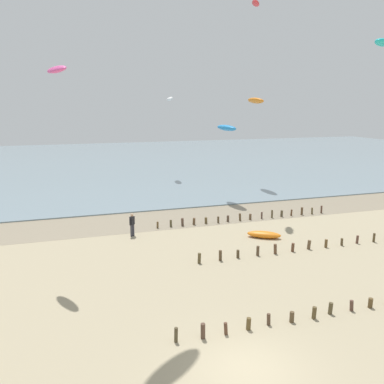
% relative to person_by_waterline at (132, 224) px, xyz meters
% --- Properties ---
extents(ground_plane, '(160.00, 160.00, 0.00)m').
position_rel_person_by_waterline_xyz_m(ground_plane, '(1.09, -17.12, -0.92)').
color(ground_plane, tan).
extents(wet_sand_strip, '(120.00, 6.05, 0.01)m').
position_rel_person_by_waterline_xyz_m(wet_sand_strip, '(1.09, 3.69, -0.91)').
color(wet_sand_strip, gray).
rests_on(wet_sand_strip, ground).
extents(sea, '(160.00, 70.00, 0.10)m').
position_rel_person_by_waterline_xyz_m(sea, '(1.09, 41.72, -0.87)').
color(sea, gray).
rests_on(sea, ground).
extents(groyne_near, '(16.22, 0.37, 0.69)m').
position_rel_person_by_waterline_xyz_m(groyne_near, '(7.15, -14.66, -0.65)').
color(groyne_near, '#4E422D').
rests_on(groyne_near, ground).
extents(groyne_mid, '(21.02, 0.36, 0.73)m').
position_rel_person_by_waterline_xyz_m(groyne_mid, '(12.82, -6.67, -0.61)').
color(groyne_mid, brown).
rests_on(groyne_mid, ground).
extents(groyne_far, '(15.16, 0.31, 0.69)m').
position_rel_person_by_waterline_xyz_m(groyne_far, '(9.58, 1.36, -0.63)').
color(groyne_far, brown).
rests_on(groyne_far, ground).
extents(person_by_waterline, '(0.45, 0.40, 1.71)m').
position_rel_person_by_waterline_xyz_m(person_by_waterline, '(0.00, 0.00, 0.00)').
color(person_by_waterline, '#383842').
rests_on(person_by_waterline, ground).
extents(grounded_kite, '(2.51, 2.10, 0.49)m').
position_rel_person_by_waterline_xyz_m(grounded_kite, '(9.01, -3.44, -0.67)').
color(grounded_kite, orange).
rests_on(grounded_kite, ground).
extents(kite_aloft_0, '(1.46, 3.57, 0.74)m').
position_rel_person_by_waterline_xyz_m(kite_aloft_0, '(11.19, 9.02, 6.34)').
color(kite_aloft_0, '#2384D1').
extents(kite_aloft_1, '(1.40, 2.75, 0.70)m').
position_rel_person_by_waterline_xyz_m(kite_aloft_1, '(9.50, 23.87, 9.31)').
color(kite_aloft_1, white).
extents(kite_aloft_5, '(2.66, 2.34, 0.46)m').
position_rel_person_by_waterline_xyz_m(kite_aloft_5, '(15.91, -5.91, 12.59)').
color(kite_aloft_5, '#19B2B7').
extents(kite_aloft_6, '(1.51, 2.27, 0.59)m').
position_rel_person_by_waterline_xyz_m(kite_aloft_6, '(-4.70, -4.78, 10.45)').
color(kite_aloft_6, '#E54C99').
extents(kite_aloft_7, '(1.38, 3.61, 0.94)m').
position_rel_person_by_waterline_xyz_m(kite_aloft_7, '(17.26, 14.94, 9.03)').
color(kite_aloft_7, orange).
extents(kite_aloft_8, '(1.57, 2.13, 0.50)m').
position_rel_person_by_waterline_xyz_m(kite_aloft_8, '(12.19, 5.42, 17.12)').
color(kite_aloft_8, red).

